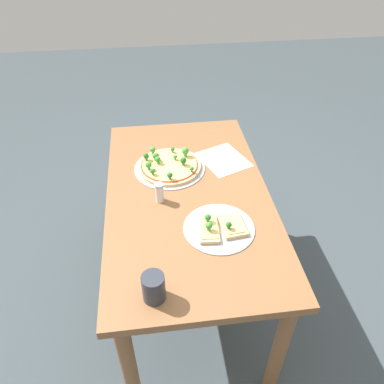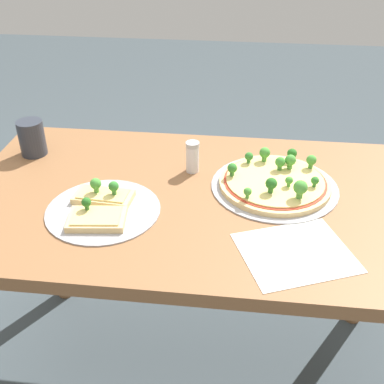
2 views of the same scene
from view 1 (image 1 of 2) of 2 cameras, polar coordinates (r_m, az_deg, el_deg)
name	(u,v)px [view 1 (image 1 of 2)]	position (r m, az deg, el deg)	size (l,w,h in m)	color
ground_plane	(189,290)	(2.15, -0.48, -14.66)	(8.00, 8.00, 0.00)	#3D474C
dining_table	(188,211)	(1.70, -0.58, -2.84)	(1.23, 0.71, 0.70)	brown
pizza_tray_whole	(169,166)	(1.77, -3.49, 4.04)	(0.34, 0.34, 0.07)	#A3A3A8
pizza_tray_slice	(220,227)	(1.47, 4.23, -5.33)	(0.28, 0.28, 0.06)	#A3A3A8
drinking_cup	(154,287)	(1.24, -5.88, -14.26)	(0.08, 0.08, 0.10)	#2D333D
condiment_shaker	(159,192)	(1.57, -4.98, -0.05)	(0.04, 0.04, 0.09)	silver
paper_menu	(223,159)	(1.84, 4.81, 4.96)	(0.23, 0.20, 0.00)	silver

